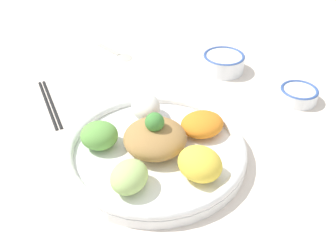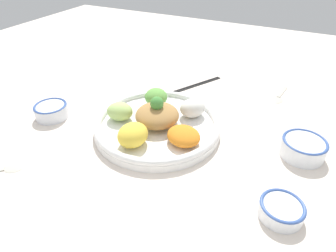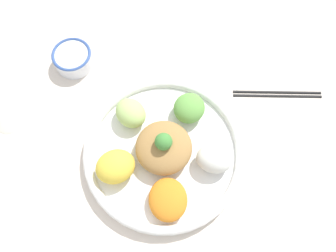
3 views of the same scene
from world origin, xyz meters
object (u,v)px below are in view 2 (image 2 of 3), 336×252
object	(u,v)px
salad_platter	(157,122)
serving_spoon_extra	(4,168)
sauce_bowl_red	(51,110)
rice_bowl_blue	(303,147)
chopsticks_pair_near	(197,84)
sauce_bowl_dark	(281,209)
serving_spoon_main	(278,97)

from	to	relation	value
salad_platter	serving_spoon_extra	xyz separation A→B (m)	(-0.30, 0.25, -0.02)
serving_spoon_extra	sauce_bowl_red	bearing A→B (deg)	-120.71
rice_bowl_blue	chopsticks_pair_near	xyz separation A→B (m)	(0.25, 0.37, -0.02)
rice_bowl_blue	serving_spoon_extra	size ratio (longest dim) A/B	0.90
salad_platter	chopsticks_pair_near	size ratio (longest dim) A/B	1.83
rice_bowl_blue	serving_spoon_extra	distance (m)	0.72
sauce_bowl_red	sauce_bowl_dark	bearing A→B (deg)	-95.93
sauce_bowl_red	salad_platter	bearing A→B (deg)	-75.79
salad_platter	chopsticks_pair_near	xyz separation A→B (m)	(0.31, -0.00, -0.02)
salad_platter	rice_bowl_blue	xyz separation A→B (m)	(0.06, -0.37, -0.00)
salad_platter	serving_spoon_main	bearing A→B (deg)	-39.03
salad_platter	sauce_bowl_dark	xyz separation A→B (m)	(-0.15, -0.35, -0.01)
sauce_bowl_dark	sauce_bowl_red	bearing A→B (deg)	84.07
chopsticks_pair_near	serving_spoon_main	world-z (taller)	chopsticks_pair_near
salad_platter	sauce_bowl_red	bearing A→B (deg)	104.21
sauce_bowl_dark	serving_spoon_extra	bearing A→B (deg)	104.05
salad_platter	sauce_bowl_red	size ratio (longest dim) A/B	3.67
rice_bowl_blue	serving_spoon_main	bearing A→B (deg)	18.86
serving_spoon_main	serving_spoon_extra	distance (m)	0.83
sauce_bowl_dark	chopsticks_pair_near	world-z (taller)	sauce_bowl_dark
sauce_bowl_red	serving_spoon_main	distance (m)	0.73
sauce_bowl_red	serving_spoon_extra	distance (m)	0.23
rice_bowl_blue	serving_spoon_extra	bearing A→B (deg)	120.21
sauce_bowl_red	serving_spoon_extra	bearing A→B (deg)	-163.42
rice_bowl_blue	sauce_bowl_dark	xyz separation A→B (m)	(-0.21, 0.02, -0.01)
salad_platter	serving_spoon_extra	size ratio (longest dim) A/B	2.96
chopsticks_pair_near	serving_spoon_main	bearing A→B (deg)	126.36
sauce_bowl_red	chopsticks_pair_near	bearing A→B (deg)	-38.91
sauce_bowl_red	sauce_bowl_dark	distance (m)	0.67
chopsticks_pair_near	sauce_bowl_red	bearing A→B (deg)	-9.15
salad_platter	rice_bowl_blue	distance (m)	0.38
rice_bowl_blue	chopsticks_pair_near	world-z (taller)	rice_bowl_blue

